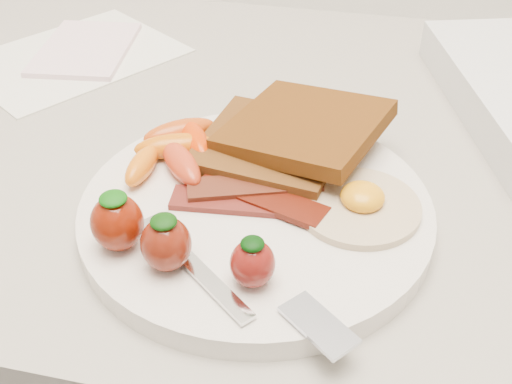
# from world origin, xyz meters

# --- Properties ---
(plate) EXTENTS (0.27, 0.27, 0.02)m
(plate) POSITION_xyz_m (-0.00, 1.57, 0.91)
(plate) COLOR white
(plate) RESTS_ON counter
(toast_lower) EXTENTS (0.13, 0.13, 0.01)m
(toast_lower) POSITION_xyz_m (-0.01, 1.64, 0.93)
(toast_lower) COLOR #3E2505
(toast_lower) RESTS_ON plate
(toast_upper) EXTENTS (0.15, 0.15, 0.03)m
(toast_upper) POSITION_xyz_m (0.02, 1.65, 0.94)
(toast_upper) COLOR #351E05
(toast_upper) RESTS_ON toast_lower
(fried_egg) EXTENTS (0.12, 0.12, 0.02)m
(fried_egg) POSITION_xyz_m (0.07, 1.58, 0.92)
(fried_egg) COLOR silver
(fried_egg) RESTS_ON plate
(bacon_strips) EXTENTS (0.12, 0.07, 0.01)m
(bacon_strips) POSITION_xyz_m (-0.01, 1.57, 0.92)
(bacon_strips) COLOR #390D0B
(bacon_strips) RESTS_ON plate
(baby_carrots) EXTENTS (0.08, 0.11, 0.02)m
(baby_carrots) POSITION_xyz_m (-0.08, 1.61, 0.93)
(baby_carrots) COLOR #D46107
(baby_carrots) RESTS_ON plate
(strawberries) EXTENTS (0.13, 0.05, 0.05)m
(strawberries) POSITION_xyz_m (-0.05, 1.49, 0.94)
(strawberries) COLOR #6E1605
(strawberries) RESTS_ON plate
(fork) EXTENTS (0.17, 0.10, 0.00)m
(fork) POSITION_xyz_m (0.01, 1.48, 0.92)
(fork) COLOR silver
(fork) RESTS_ON plate
(paper_sheet) EXTENTS (0.26, 0.28, 0.00)m
(paper_sheet) POSITION_xyz_m (-0.27, 1.80, 0.90)
(paper_sheet) COLOR white
(paper_sheet) RESTS_ON counter
(notepad) EXTENTS (0.11, 0.15, 0.01)m
(notepad) POSITION_xyz_m (-0.26, 1.82, 0.91)
(notepad) COLOR #F6CFDA
(notepad) RESTS_ON paper_sheet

